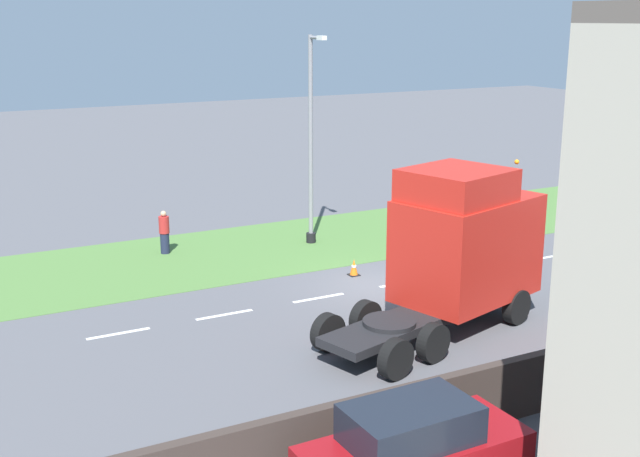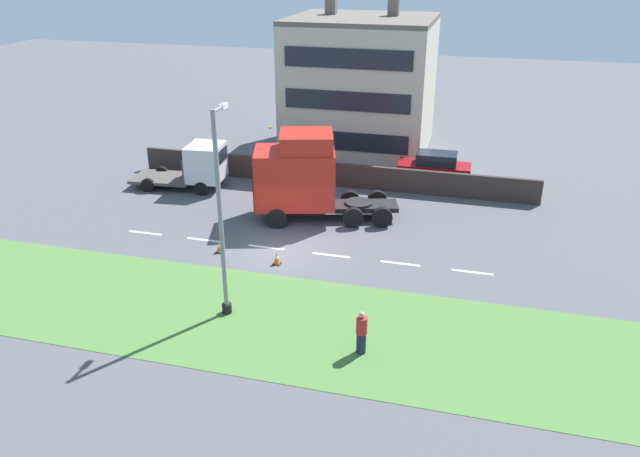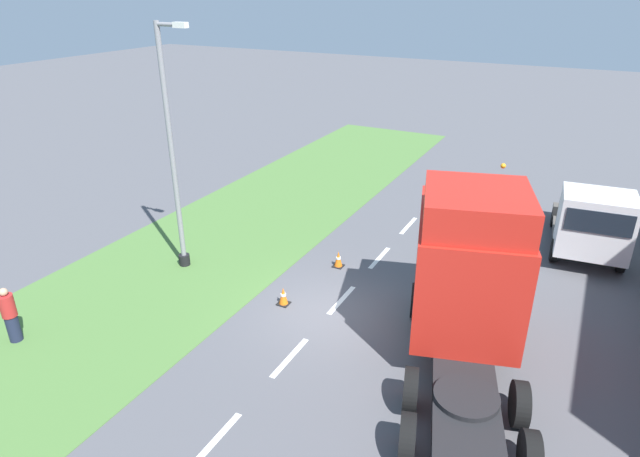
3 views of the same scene
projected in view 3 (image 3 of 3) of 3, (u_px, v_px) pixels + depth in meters
name	position (u px, v px, depth m)	size (l,w,h in m)	color
ground_plane	(329.00, 314.00, 15.98)	(120.00, 120.00, 0.00)	#515156
grass_verge	(174.00, 269.00, 18.50)	(7.00, 44.00, 0.01)	#4C7538
lane_markings	(318.00, 326.00, 15.42)	(0.16, 17.80, 0.00)	white
lorry_cab	(467.00, 270.00, 13.66)	(4.48, 7.66, 4.76)	black
flatbed_truck	(593.00, 224.00, 18.56)	(2.79, 5.66, 2.67)	silver
lamp_post	(175.00, 165.00, 17.26)	(1.31, 0.38, 8.05)	black
pedestrian	(10.00, 316.00, 14.48)	(0.39, 0.39, 1.67)	#1E233D
traffic_cone_lead	(283.00, 296.00, 16.38)	(0.36, 0.36, 0.58)	black
traffic_cone_trailing	(338.00, 259.00, 18.59)	(0.36, 0.36, 0.58)	black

